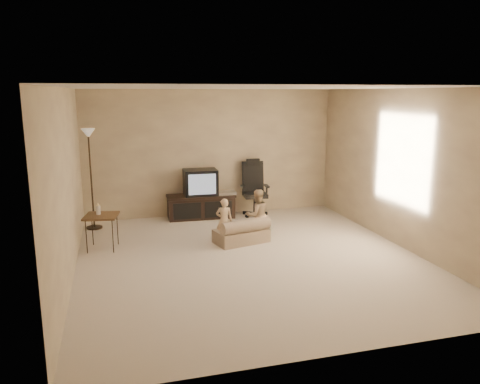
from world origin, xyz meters
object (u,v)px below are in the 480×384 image
Objects in this scene: office_chair at (254,195)px; toddler_left at (224,221)px; floor_lamp at (90,156)px; child_sofa at (243,233)px; tv_stand at (201,198)px; toddler_right at (257,215)px; side_table at (101,216)px.

office_chair is 1.87m from toddler_left.
floor_lamp is 3.06m from child_sofa.
tv_stand is 1.57× the size of toddler_right.
tv_stand reaches higher than side_table.
child_sofa is at bearing 174.12° from toddler_left.
office_chair is 3.24m from side_table.
office_chair is 1.63m from toddler_right.
child_sofa is at bearing -76.76° from tv_stand.
toddler_left is (-1.00, -1.58, -0.03)m from office_chair.
floor_lamp is (-2.03, -0.22, 0.92)m from tv_stand.
tv_stand reaches higher than toddler_left.
tv_stand is at bearing 87.58° from child_sofa.
office_chair is 3.24m from floor_lamp.
side_table reaches higher than child_sofa.
side_table is 0.87× the size of toddler_right.
side_table is 2.52m from toddler_right.
toddler_right reaches higher than child_sofa.
child_sofa is 0.40m from toddler_right.
toddler_left is at bearing -85.73° from tv_stand.
side_table is 0.41× the size of floor_lamp.
child_sofa is 1.27× the size of toddler_left.
floor_lamp reaches higher than toddler_left.
toddler_left is 0.57m from toddler_right.
side_table is at bearing 158.15° from child_sofa.
tv_stand is 1.82× the size of toddler_left.
toddler_left reaches higher than side_table.
floor_lamp is (-3.10, -0.15, 0.92)m from office_chair.
toddler_right is at bearing -165.13° from toddler_left.
toddler_right is at bearing -4.48° from side_table.
office_chair reaches higher than child_sofa.
office_chair reaches higher than tv_stand.
floor_lamp reaches higher than child_sofa.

